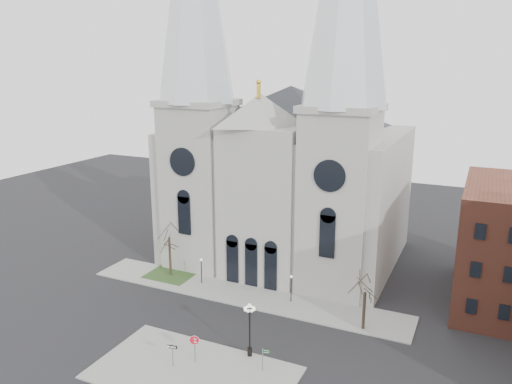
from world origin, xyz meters
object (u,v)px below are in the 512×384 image
at_px(stop_sign, 195,343).
at_px(globe_lamp, 250,323).
at_px(one_way_sign, 173,351).
at_px(street_name_sign, 263,358).

relative_size(stop_sign, globe_lamp, 0.50).
relative_size(globe_lamp, one_way_sign, 2.42).
relative_size(globe_lamp, street_name_sign, 2.43).
height_order(stop_sign, one_way_sign, stop_sign).
bearing_deg(street_name_sign, stop_sign, 177.37).
bearing_deg(one_way_sign, stop_sign, 32.90).
bearing_deg(globe_lamp, one_way_sign, -141.57).
distance_m(one_way_sign, street_name_sign, 8.25).
relative_size(stop_sign, street_name_sign, 1.23).
bearing_deg(street_name_sign, globe_lamp, 127.71).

